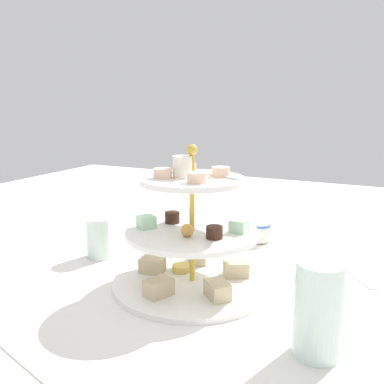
# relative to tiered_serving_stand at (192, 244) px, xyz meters

# --- Properties ---
(ground_plane) EXTENTS (2.40, 2.40, 0.00)m
(ground_plane) POSITION_rel_tiered_serving_stand_xyz_m (-0.00, -0.00, -0.08)
(ground_plane) COLOR silver
(tiered_serving_stand) EXTENTS (0.31, 0.31, 0.27)m
(tiered_serving_stand) POSITION_rel_tiered_serving_stand_xyz_m (0.00, 0.00, 0.00)
(tiered_serving_stand) COLOR white
(tiered_serving_stand) RESTS_ON ground_plane
(water_glass_tall_right) EXTENTS (0.07, 0.07, 0.14)m
(water_glass_tall_right) POSITION_rel_tiered_serving_stand_xyz_m (-0.26, 0.13, -0.01)
(water_glass_tall_right) COLOR silver
(water_glass_tall_right) RESTS_ON ground_plane
(water_glass_short_left) EXTENTS (0.06, 0.06, 0.08)m
(water_glass_short_left) POSITION_rel_tiered_serving_stand_xyz_m (0.11, -0.27, -0.04)
(water_glass_short_left) COLOR silver
(water_glass_short_left) RESTS_ON ground_plane
(teacup_with_saucer) EXTENTS (0.09, 0.09, 0.05)m
(teacup_with_saucer) POSITION_rel_tiered_serving_stand_xyz_m (-0.04, -0.30, -0.06)
(teacup_with_saucer) COLOR white
(teacup_with_saucer) RESTS_ON ground_plane
(butter_knife_left) EXTENTS (0.17, 0.06, 0.00)m
(butter_knife_left) POSITION_rel_tiered_serving_stand_xyz_m (0.10, 0.32, -0.08)
(butter_knife_left) COLOR silver
(butter_knife_left) RESTS_ON ground_plane
(butter_knife_right) EXTENTS (0.11, 0.15, 0.00)m
(butter_knife_right) POSITION_rel_tiered_serving_stand_xyz_m (-0.27, -0.20, -0.08)
(butter_knife_right) COLOR silver
(butter_knife_right) RESTS_ON ground_plane
(water_glass_mid_back) EXTENTS (0.06, 0.06, 0.09)m
(water_glass_mid_back) POSITION_rel_tiered_serving_stand_xyz_m (0.25, -0.05, -0.04)
(water_glass_mid_back) COLOR silver
(water_glass_mid_back) RESTS_ON ground_plane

